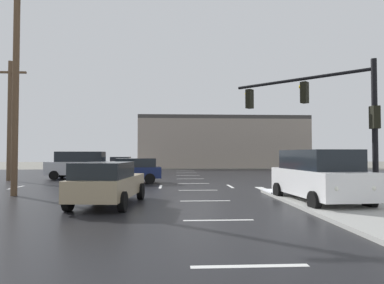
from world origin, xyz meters
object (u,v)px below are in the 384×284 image
sedan_blue (73,165)px  sedan_red (121,165)px  traffic_signal_mast (327,107)px  suv_white (318,175)px  sedan_navy (128,170)px  utility_pole_mid (16,79)px  suv_silver (81,164)px  utility_pole_far (9,118)px  sedan_tan (107,182)px

sedan_blue → sedan_red: bearing=-99.4°
traffic_signal_mast → suv_white: traffic_signal_mast is taller
sedan_navy → utility_pole_mid: size_ratio=0.46×
traffic_signal_mast → sedan_red: (-11.46, 18.28, -3.07)m
utility_pole_mid → suv_silver: bearing=88.7°
sedan_navy → sedan_blue: size_ratio=1.02×
sedan_navy → suv_white: 12.61m
sedan_navy → sedan_blue: (-6.64, 11.11, 0.00)m
traffic_signal_mast → utility_pole_mid: 13.87m
suv_silver → utility_pole_far: utility_pole_far is taller
sedan_red → utility_pole_mid: (-2.26, -16.82, 4.41)m
utility_pole_far → sedan_red: bearing=50.3°
sedan_tan → utility_pole_far: 15.42m
sedan_blue → suv_white: bearing=-145.5°
sedan_navy → sedan_red: 10.67m
sedan_tan → utility_pole_mid: utility_pole_mid is taller
utility_pole_mid → sedan_red: bearing=82.3°
sedan_navy → suv_white: bearing=125.3°
sedan_red → suv_silver: 6.83m
sedan_navy → sedan_blue: 12.94m
sedan_blue → utility_pole_far: 9.50m
suv_white → sedan_red: bearing=-156.2°
suv_silver → sedan_navy: bearing=134.3°
sedan_red → utility_pole_mid: utility_pole_mid is taller
suv_silver → traffic_signal_mast: bearing=138.0°
suv_white → utility_pole_far: utility_pole_far is taller
sedan_red → suv_silver: bearing=160.0°
traffic_signal_mast → sedan_tan: 9.66m
sedan_navy → traffic_signal_mast: bearing=134.2°
sedan_tan → utility_pole_mid: (-4.71, 3.11, 4.41)m
utility_pole_mid → sedan_tan: bearing=-33.4°
sedan_blue → sedan_tan: size_ratio=0.98×
sedan_red → suv_silver: size_ratio=0.95×
suv_silver → sedan_blue: 7.62m
traffic_signal_mast → sedan_navy: 12.66m
sedan_navy → suv_white: size_ratio=0.95×
sedan_tan → traffic_signal_mast: bearing=-73.9°
suv_white → sedan_blue: bearing=-147.5°
suv_silver → sedan_blue: bearing=-70.8°
traffic_signal_mast → sedan_red: 21.79m
sedan_blue → sedan_tan: bearing=-162.6°
traffic_signal_mast → utility_pole_far: 20.81m
sedan_navy → sedan_tan: 9.46m
suv_white → sedan_blue: (-15.01, 20.53, -0.24)m
sedan_tan → utility_pole_far: bearing=42.8°
suv_silver → suv_white: 18.23m
sedan_red → sedan_blue: 4.71m
sedan_navy → sedan_blue: same height
sedan_navy → suv_silver: bearing=-51.1°
sedan_navy → suv_silver: suv_silver is taller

